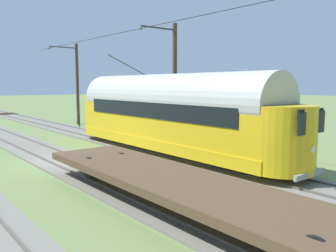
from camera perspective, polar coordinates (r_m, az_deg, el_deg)
name	(u,v)px	position (r m, az deg, el deg)	size (l,w,h in m)	color
ground_plane	(64,162)	(17.98, -16.31, -5.64)	(220.00, 220.00, 0.00)	olive
track_streetcar_siding	(147,148)	(20.70, -3.37, -3.62)	(2.80, 80.00, 0.18)	slate
track_adjacent_siding	(62,160)	(18.25, -16.69, -5.29)	(2.80, 80.00, 0.18)	slate
vintage_streetcar	(168,113)	(18.89, -0.01, 2.14)	(2.65, 16.48, 5.55)	gold
flatcar_adjacent	(185,185)	(10.44, 2.72, -9.43)	(2.80, 12.92, 1.60)	brown
catenary_pole_foreground	(77,83)	(34.35, -14.45, 6.73)	(2.74, 0.28, 7.48)	#423323
catenary_pole_mid_near	(174,82)	(22.28, 0.95, 7.06)	(2.74, 0.28, 7.48)	#423323
overhead_wire_run	(135,30)	(21.62, -5.28, 15.13)	(2.54, 32.29, 0.18)	black
switch_stand	(79,120)	(31.78, -14.05, 0.98)	(0.50, 0.30, 1.24)	black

